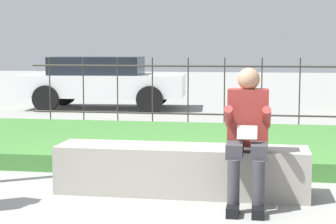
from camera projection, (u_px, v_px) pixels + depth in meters
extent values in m
plane|color=gray|center=(161.00, 192.00, 5.73)|extent=(60.00, 60.00, 0.00)
cube|color=gray|center=(181.00, 170.00, 5.67)|extent=(2.52, 0.54, 0.48)
cube|color=slate|center=(181.00, 189.00, 5.69)|extent=(2.42, 0.50, 0.08)
cube|color=black|center=(233.00, 210.00, 4.94)|extent=(0.11, 0.26, 0.09)
cylinder|color=#38383D|center=(233.00, 182.00, 4.97)|extent=(0.11, 0.11, 0.39)
cube|color=#38383D|center=(235.00, 149.00, 5.15)|extent=(0.15, 0.42, 0.13)
cube|color=black|center=(258.00, 211.00, 4.91)|extent=(0.11, 0.26, 0.09)
cylinder|color=#38383D|center=(259.00, 183.00, 4.94)|extent=(0.11, 0.11, 0.39)
cube|color=#38383D|center=(259.00, 150.00, 5.12)|extent=(0.15, 0.42, 0.13)
cube|color=maroon|center=(248.00, 117.00, 5.31)|extent=(0.38, 0.24, 0.54)
sphere|color=tan|center=(249.00, 79.00, 5.25)|extent=(0.21, 0.21, 0.21)
cylinder|color=maroon|center=(229.00, 117.00, 5.18)|extent=(0.08, 0.29, 0.24)
cylinder|color=maroon|center=(267.00, 118.00, 5.12)|extent=(0.08, 0.29, 0.24)
cube|color=beige|center=(247.00, 133.00, 5.07)|extent=(0.18, 0.09, 0.13)
cube|color=#3D7533|center=(189.00, 144.00, 8.01)|extent=(8.70, 3.27, 0.21)
cylinder|color=#332D28|center=(206.00, 114.00, 10.34)|extent=(6.70, 0.03, 0.03)
cylinder|color=#332D28|center=(206.00, 66.00, 10.24)|extent=(6.70, 0.03, 0.03)
cylinder|color=#332D28|center=(50.00, 91.00, 10.79)|extent=(0.02, 0.02, 1.30)
cylinder|color=#332D28|center=(83.00, 92.00, 10.68)|extent=(0.02, 0.02, 1.30)
cylinder|color=#332D28|center=(118.00, 92.00, 10.57)|extent=(0.02, 0.02, 1.30)
cylinder|color=#332D28|center=(152.00, 92.00, 10.46)|extent=(0.02, 0.02, 1.30)
cylinder|color=#332D28|center=(188.00, 93.00, 10.35)|extent=(0.02, 0.02, 1.30)
cylinder|color=#332D28|center=(224.00, 93.00, 10.25)|extent=(0.02, 0.02, 1.30)
cylinder|color=#332D28|center=(262.00, 94.00, 10.14)|extent=(0.02, 0.02, 1.30)
cylinder|color=#332D28|center=(300.00, 94.00, 10.03)|extent=(0.02, 0.02, 1.30)
cube|color=silver|center=(104.00, 85.00, 13.73)|extent=(4.05, 1.98, 0.53)
cube|color=black|center=(97.00, 66.00, 13.69)|extent=(2.28, 1.63, 0.43)
cylinder|color=black|center=(150.00, 99.00, 12.86)|extent=(0.63, 0.25, 0.62)
cylinder|color=black|center=(157.00, 94.00, 14.46)|extent=(0.63, 0.25, 0.62)
cylinder|color=black|center=(46.00, 99.00, 13.05)|extent=(0.63, 0.25, 0.62)
cylinder|color=black|center=(64.00, 93.00, 14.65)|extent=(0.63, 0.25, 0.62)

